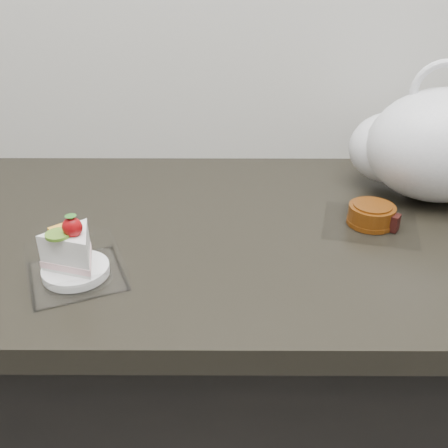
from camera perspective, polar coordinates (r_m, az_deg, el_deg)
The scene contains 4 objects.
counter at distance 1.15m, azimuth 2.42°, elevation -19.89°, with size 2.04×0.64×0.90m.
cake_tray at distance 0.74m, azimuth -16.75°, elevation -4.00°, with size 0.17×0.17×0.10m.
mooncake_wrap at distance 0.89m, azimuth 16.54°, elevation 0.81°, with size 0.19×0.18×0.04m.
plastic_bag at distance 1.01m, azimuth 22.76°, elevation 8.33°, with size 0.35×0.31×0.26m.
Camera 1 is at (-0.04, 0.92, 1.31)m, focal length 40.00 mm.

